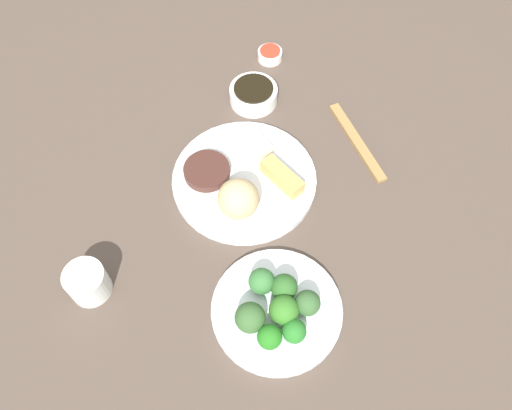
{
  "coord_description": "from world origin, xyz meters",
  "views": [
    {
      "loc": [
        -0.42,
        0.36,
        0.84
      ],
      "look_at": [
        -0.06,
        0.06,
        0.06
      ],
      "focal_mm": 35.87,
      "sensor_mm": 36.0,
      "label": 1
    }
  ],
  "objects_px": {
    "sauce_ramekin_sweet_and_sour": "(270,55)",
    "teacup": "(88,282)",
    "main_plate": "(244,180)",
    "soy_sauce_bowl": "(254,95)",
    "broccoli_plate": "(277,310)",
    "chopsticks_pair": "(357,141)"
  },
  "relations": [
    {
      "from": "main_plate",
      "to": "sauce_ramekin_sweet_and_sour",
      "type": "xyz_separation_m",
      "value": [
        0.22,
        -0.26,
        0.0
      ]
    },
    {
      "from": "sauce_ramekin_sweet_and_sour",
      "to": "chopsticks_pair",
      "type": "distance_m",
      "value": 0.29
    },
    {
      "from": "main_plate",
      "to": "sauce_ramekin_sweet_and_sour",
      "type": "bearing_deg",
      "value": -49.71
    },
    {
      "from": "chopsticks_pair",
      "to": "sauce_ramekin_sweet_and_sour",
      "type": "bearing_deg",
      "value": -4.9
    },
    {
      "from": "main_plate",
      "to": "teacup",
      "type": "xyz_separation_m",
      "value": [
        0.0,
        0.34,
        0.02
      ]
    },
    {
      "from": "teacup",
      "to": "chopsticks_pair",
      "type": "distance_m",
      "value": 0.57
    },
    {
      "from": "main_plate",
      "to": "chopsticks_pair",
      "type": "bearing_deg",
      "value": -107.71
    },
    {
      "from": "main_plate",
      "to": "teacup",
      "type": "bearing_deg",
      "value": 89.84
    },
    {
      "from": "main_plate",
      "to": "broccoli_plate",
      "type": "relative_size",
      "value": 1.27
    },
    {
      "from": "sauce_ramekin_sweet_and_sour",
      "to": "chopsticks_pair",
      "type": "relative_size",
      "value": 0.26
    },
    {
      "from": "main_plate",
      "to": "broccoli_plate",
      "type": "height_order",
      "value": "main_plate"
    },
    {
      "from": "main_plate",
      "to": "teacup",
      "type": "height_order",
      "value": "teacup"
    },
    {
      "from": "main_plate",
      "to": "soy_sauce_bowl",
      "type": "xyz_separation_m",
      "value": [
        0.15,
        -0.15,
        0.01
      ]
    },
    {
      "from": "broccoli_plate",
      "to": "teacup",
      "type": "xyz_separation_m",
      "value": [
        0.23,
        0.21,
        0.02
      ]
    },
    {
      "from": "soy_sauce_bowl",
      "to": "teacup",
      "type": "height_order",
      "value": "teacup"
    },
    {
      "from": "soy_sauce_bowl",
      "to": "sauce_ramekin_sweet_and_sour",
      "type": "relative_size",
      "value": 1.83
    },
    {
      "from": "main_plate",
      "to": "broccoli_plate",
      "type": "distance_m",
      "value": 0.26
    },
    {
      "from": "soy_sauce_bowl",
      "to": "broccoli_plate",
      "type": "bearing_deg",
      "value": 144.22
    },
    {
      "from": "main_plate",
      "to": "sauce_ramekin_sweet_and_sour",
      "type": "height_order",
      "value": "sauce_ramekin_sweet_and_sour"
    },
    {
      "from": "soy_sauce_bowl",
      "to": "teacup",
      "type": "xyz_separation_m",
      "value": [
        -0.15,
        0.48,
        0.01
      ]
    },
    {
      "from": "broccoli_plate",
      "to": "soy_sauce_bowl",
      "type": "distance_m",
      "value": 0.47
    },
    {
      "from": "sauce_ramekin_sweet_and_sour",
      "to": "teacup",
      "type": "distance_m",
      "value": 0.63
    }
  ]
}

